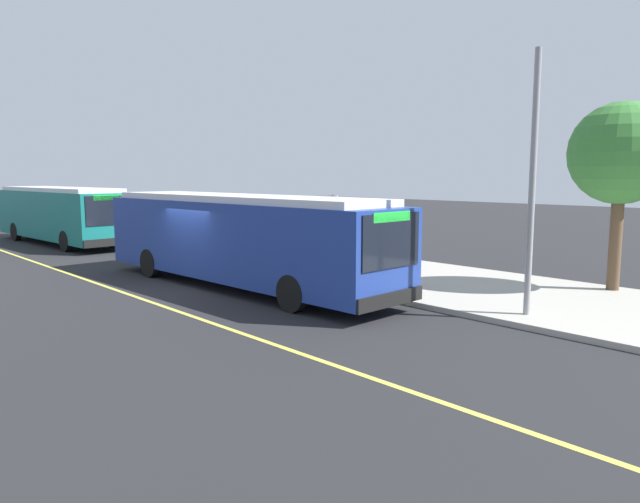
{
  "coord_description": "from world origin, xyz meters",
  "views": [
    {
      "loc": [
        16.38,
        -9.59,
        3.57
      ],
      "look_at": [
        4.19,
        1.54,
        1.41
      ],
      "focal_mm": 32.78,
      "sensor_mm": 36.0,
      "label": 1
    }
  ],
  "objects_px": {
    "transit_bus_second": "(61,213)",
    "route_sign_post": "(333,225)",
    "waiting_bench": "(344,251)",
    "transit_bus_main": "(240,237)",
    "pedestrian_commuter": "(277,236)"
  },
  "relations": [
    {
      "from": "waiting_bench",
      "to": "route_sign_post",
      "type": "distance_m",
      "value": 3.99
    },
    {
      "from": "waiting_bench",
      "to": "pedestrian_commuter",
      "type": "xyz_separation_m",
      "value": [
        -2.45,
        -1.38,
        0.48
      ]
    },
    {
      "from": "transit_bus_main",
      "to": "transit_bus_second",
      "type": "height_order",
      "value": "same"
    },
    {
      "from": "route_sign_post",
      "to": "waiting_bench",
      "type": "bearing_deg",
      "value": 129.38
    },
    {
      "from": "transit_bus_main",
      "to": "transit_bus_second",
      "type": "bearing_deg",
      "value": -179.72
    },
    {
      "from": "transit_bus_main",
      "to": "waiting_bench",
      "type": "bearing_deg",
      "value": 96.63
    },
    {
      "from": "transit_bus_main",
      "to": "waiting_bench",
      "type": "relative_size",
      "value": 7.78
    },
    {
      "from": "waiting_bench",
      "to": "transit_bus_second",
      "type": "bearing_deg",
      "value": -160.89
    },
    {
      "from": "transit_bus_second",
      "to": "pedestrian_commuter",
      "type": "xyz_separation_m",
      "value": [
        13.13,
        4.02,
        -0.5
      ]
    },
    {
      "from": "transit_bus_main",
      "to": "transit_bus_second",
      "type": "relative_size",
      "value": 1.11
    },
    {
      "from": "waiting_bench",
      "to": "pedestrian_commuter",
      "type": "distance_m",
      "value": 2.86
    },
    {
      "from": "transit_bus_second",
      "to": "transit_bus_main",
      "type": "bearing_deg",
      "value": 0.28
    },
    {
      "from": "transit_bus_main",
      "to": "pedestrian_commuter",
      "type": "relative_size",
      "value": 7.37
    },
    {
      "from": "pedestrian_commuter",
      "to": "transit_bus_second",
      "type": "bearing_deg",
      "value": -162.98
    },
    {
      "from": "transit_bus_second",
      "to": "route_sign_post",
      "type": "bearing_deg",
      "value": 7.9
    }
  ]
}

